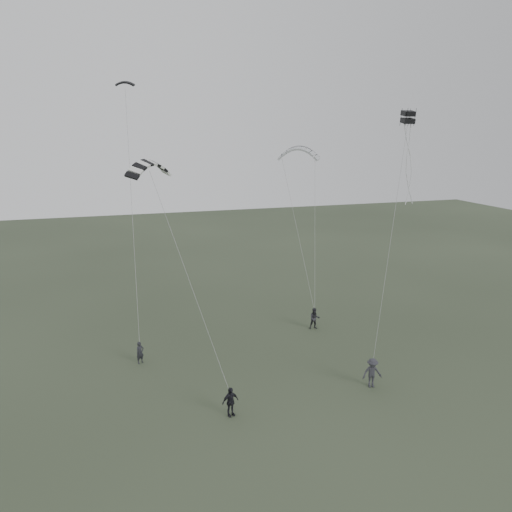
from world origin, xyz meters
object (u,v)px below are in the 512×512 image
object	(u,v)px
flyer_far	(372,373)
kite_pale_large	(299,148)
kite_striped	(149,162)
kite_box	(408,117)
flyer_center	(230,402)
flyer_right	(315,319)
kite_dark_small	(125,82)
flyer_left	(140,353)

from	to	relation	value
flyer_far	kite_pale_large	world-z (taller)	kite_pale_large
flyer_far	kite_striped	bearing A→B (deg)	156.18
kite_box	kite_striped	bearing A→B (deg)	175.52
kite_striped	kite_box	bearing A→B (deg)	-56.24
flyer_center	kite_pale_large	size ratio (longest dim) A/B	0.46
kite_striped	flyer_right	bearing A→B (deg)	-32.16
flyer_right	kite_dark_small	size ratio (longest dim) A/B	1.33
flyer_far	kite_box	bearing A→B (deg)	51.68
kite_pale_large	kite_box	size ratio (longest dim) A/B	4.96
kite_dark_small	kite_striped	world-z (taller)	kite_dark_small
flyer_right	kite_pale_large	bearing A→B (deg)	91.38
kite_dark_small	kite_pale_large	world-z (taller)	kite_dark_small
kite_pale_large	flyer_left	bearing A→B (deg)	-114.97
flyer_left	flyer_right	xyz separation A→B (m)	(13.70, 2.08, 0.10)
flyer_right	flyer_far	distance (m)	9.61
flyer_right	kite_pale_large	xyz separation A→B (m)	(1.35, 7.47, 12.94)
kite_pale_large	kite_box	distance (m)	13.86
flyer_left	kite_dark_small	size ratio (longest dim) A/B	1.17
flyer_right	kite_striped	bearing A→B (deg)	-157.61
flyer_left	kite_box	size ratio (longest dim) A/B	2.04
flyer_center	kite_dark_small	distance (m)	22.69
kite_dark_small	kite_pale_large	size ratio (longest dim) A/B	0.35
flyer_right	kite_striped	distance (m)	17.85
flyer_center	kite_pale_large	distance (m)	24.40
flyer_right	kite_pale_large	size ratio (longest dim) A/B	0.47
flyer_center	kite_pale_large	xyz separation A→B (m)	(10.83, 17.61, 12.96)
flyer_center	kite_box	distance (m)	20.23
flyer_left	flyer_center	bearing A→B (deg)	-89.25
flyer_left	flyer_far	bearing A→B (deg)	-56.44
kite_striped	kite_box	distance (m)	16.31
kite_dark_small	kite_box	size ratio (longest dim) A/B	1.75
flyer_far	kite_box	distance (m)	15.98
kite_dark_small	flyer_center	bearing A→B (deg)	-62.70
flyer_right	kite_pale_large	world-z (taller)	kite_pale_large
flyer_right	kite_striped	world-z (taller)	kite_striped
flyer_right	flyer_center	distance (m)	13.88
kite_box	flyer_center	bearing A→B (deg)	-153.36
flyer_left	kite_dark_small	xyz separation A→B (m)	(0.38, 5.61, 17.80)
kite_pale_large	kite_striped	size ratio (longest dim) A/B	1.08
flyer_left	flyer_center	world-z (taller)	flyer_center
flyer_left	kite_pale_large	world-z (taller)	kite_pale_large
flyer_left	flyer_right	distance (m)	13.86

